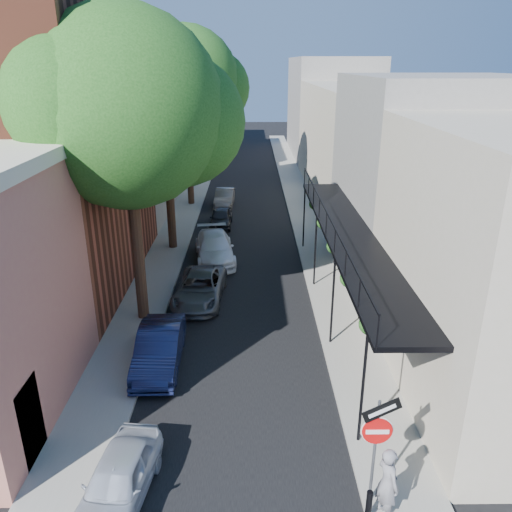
{
  "coord_description": "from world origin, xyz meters",
  "views": [
    {
      "loc": [
        0.47,
        -7.58,
        9.51
      ],
      "look_at": [
        0.64,
        9.64,
        2.8
      ],
      "focal_mm": 35.0,
      "sensor_mm": 36.0,
      "label": 1
    }
  ],
  "objects_px": {
    "bollard": "(369,506)",
    "parked_car_a": "(118,480)",
    "oak_near": "(140,113)",
    "oak_far": "(193,82)",
    "parked_car_d": "(215,248)",
    "parked_car_b": "(159,348)",
    "parked_car_f": "(225,198)",
    "pedestrian": "(387,483)",
    "sign_post": "(377,435)",
    "parked_car_e": "(221,218)",
    "oak_mid": "(173,115)",
    "parked_car_c": "(200,288)"
  },
  "relations": [
    {
      "from": "sign_post",
      "to": "bollard",
      "type": "bearing_deg",
      "value": -108.56
    },
    {
      "from": "parked_car_d",
      "to": "parked_car_b",
      "type": "bearing_deg",
      "value": -105.01
    },
    {
      "from": "sign_post",
      "to": "parked_car_f",
      "type": "xyz_separation_m",
      "value": [
        -4.56,
        25.75,
        -1.45
      ]
    },
    {
      "from": "parked_car_d",
      "to": "parked_car_e",
      "type": "distance_m",
      "value": 5.63
    },
    {
      "from": "oak_mid",
      "to": "oak_near",
      "type": "bearing_deg",
      "value": -89.63
    },
    {
      "from": "oak_near",
      "to": "parked_car_e",
      "type": "height_order",
      "value": "oak_near"
    },
    {
      "from": "parked_car_d",
      "to": "parked_car_e",
      "type": "bearing_deg",
      "value": 82.15
    },
    {
      "from": "sign_post",
      "to": "parked_car_c",
      "type": "relative_size",
      "value": 0.71
    },
    {
      "from": "oak_near",
      "to": "bollard",
      "type": "bearing_deg",
      "value": -56.88
    },
    {
      "from": "parked_car_d",
      "to": "oak_near",
      "type": "bearing_deg",
      "value": -115.91
    },
    {
      "from": "oak_near",
      "to": "parked_car_e",
      "type": "xyz_separation_m",
      "value": [
        1.97,
        11.66,
        -7.32
      ]
    },
    {
      "from": "oak_near",
      "to": "parked_car_f",
      "type": "relative_size",
      "value": 3.19
    },
    {
      "from": "sign_post",
      "to": "parked_car_f",
      "type": "bearing_deg",
      "value": 100.04
    },
    {
      "from": "oak_near",
      "to": "parked_car_d",
      "type": "relative_size",
      "value": 2.49
    },
    {
      "from": "parked_car_c",
      "to": "pedestrian",
      "type": "xyz_separation_m",
      "value": [
        5.11,
        -10.94,
        0.43
      ]
    },
    {
      "from": "oak_mid",
      "to": "parked_car_e",
      "type": "height_order",
      "value": "oak_mid"
    },
    {
      "from": "parked_car_b",
      "to": "parked_car_e",
      "type": "relative_size",
      "value": 1.21
    },
    {
      "from": "parked_car_b",
      "to": "parked_car_e",
      "type": "xyz_separation_m",
      "value": [
        1.2,
        15.18,
        -0.1
      ]
    },
    {
      "from": "bollard",
      "to": "parked_car_e",
      "type": "distance_m",
      "value": 21.87
    },
    {
      "from": "oak_far",
      "to": "sign_post",
      "type": "bearing_deg",
      "value": -76.09
    },
    {
      "from": "parked_car_c",
      "to": "pedestrian",
      "type": "distance_m",
      "value": 12.09
    },
    {
      "from": "sign_post",
      "to": "oak_mid",
      "type": "xyz_separation_m",
      "value": [
        -6.58,
        17.26,
        5.02
      ]
    },
    {
      "from": "parked_car_a",
      "to": "parked_car_e",
      "type": "relative_size",
      "value": 1.04
    },
    {
      "from": "parked_car_b",
      "to": "oak_near",
      "type": "bearing_deg",
      "value": 100.72
    },
    {
      "from": "pedestrian",
      "to": "oak_far",
      "type": "bearing_deg",
      "value": -4.49
    },
    {
      "from": "parked_car_f",
      "to": "pedestrian",
      "type": "distance_m",
      "value": 26.51
    },
    {
      "from": "oak_near",
      "to": "oak_far",
      "type": "distance_m",
      "value": 17.01
    },
    {
      "from": "oak_near",
      "to": "parked_car_f",
      "type": "distance_m",
      "value": 18.11
    },
    {
      "from": "bollard",
      "to": "parked_car_b",
      "type": "bearing_deg",
      "value": 131.89
    },
    {
      "from": "parked_car_e",
      "to": "parked_car_f",
      "type": "xyz_separation_m",
      "value": [
        0.0,
        4.8,
        0.03
      ]
    },
    {
      "from": "parked_car_a",
      "to": "sign_post",
      "type": "bearing_deg",
      "value": 4.33
    },
    {
      "from": "sign_post",
      "to": "oak_near",
      "type": "height_order",
      "value": "oak_near"
    },
    {
      "from": "parked_car_f",
      "to": "pedestrian",
      "type": "bearing_deg",
      "value": -77.39
    },
    {
      "from": "oak_far",
      "to": "parked_car_e",
      "type": "xyz_separation_m",
      "value": [
        1.95,
        -5.35,
        -7.7
      ]
    },
    {
      "from": "oak_mid",
      "to": "pedestrian",
      "type": "bearing_deg",
      "value": -68.8
    },
    {
      "from": "bollard",
      "to": "parked_car_a",
      "type": "height_order",
      "value": "parked_car_a"
    },
    {
      "from": "oak_near",
      "to": "parked_car_c",
      "type": "xyz_separation_m",
      "value": [
        1.65,
        1.33,
        -7.29
      ]
    },
    {
      "from": "pedestrian",
      "to": "parked_car_d",
      "type": "bearing_deg",
      "value": -1.67
    },
    {
      "from": "oak_near",
      "to": "parked_car_f",
      "type": "bearing_deg",
      "value": 83.18
    },
    {
      "from": "parked_car_c",
      "to": "pedestrian",
      "type": "height_order",
      "value": "pedestrian"
    },
    {
      "from": "parked_car_b",
      "to": "bollard",
      "type": "bearing_deg",
      "value": -49.7
    },
    {
      "from": "bollard",
      "to": "parked_car_d",
      "type": "xyz_separation_m",
      "value": [
        -4.4,
        15.79,
        0.15
      ]
    },
    {
      "from": "oak_near",
      "to": "oak_mid",
      "type": "distance_m",
      "value": 8.01
    },
    {
      "from": "oak_near",
      "to": "oak_mid",
      "type": "xyz_separation_m",
      "value": [
        -0.05,
        7.97,
        -0.82
      ]
    },
    {
      "from": "parked_car_b",
      "to": "parked_car_e",
      "type": "bearing_deg",
      "value": 83.89
    },
    {
      "from": "parked_car_b",
      "to": "parked_car_c",
      "type": "bearing_deg",
      "value": 78.05
    },
    {
      "from": "oak_near",
      "to": "oak_far",
      "type": "bearing_deg",
      "value": 89.96
    },
    {
      "from": "oak_near",
      "to": "parked_car_f",
      "type": "xyz_separation_m",
      "value": [
        1.97,
        16.46,
        -7.29
      ]
    },
    {
      "from": "parked_car_f",
      "to": "bollard",
      "type": "bearing_deg",
      "value": -78.3
    },
    {
      "from": "parked_car_d",
      "to": "oak_mid",
      "type": "bearing_deg",
      "value": 128.32
    }
  ]
}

